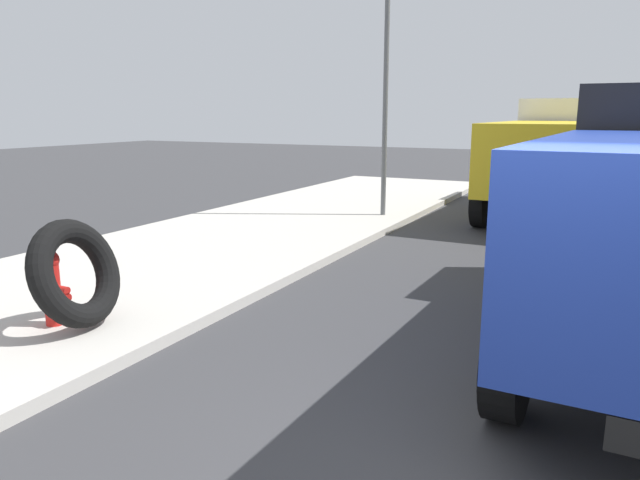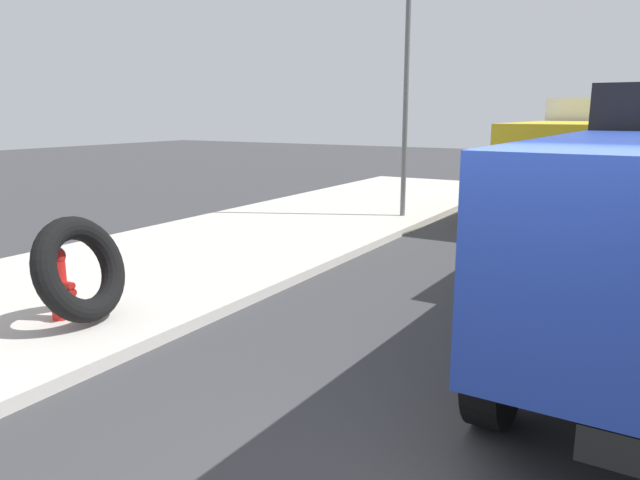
{
  "view_description": "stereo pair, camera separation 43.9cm",
  "coord_description": "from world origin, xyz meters",
  "views": [
    {
      "loc": [
        -3.78,
        -0.44,
        2.63
      ],
      "look_at": [
        2.46,
        2.71,
        1.12
      ],
      "focal_mm": 33.4,
      "sensor_mm": 36.0,
      "label": 1
    },
    {
      "loc": [
        -3.57,
        -0.82,
        2.63
      ],
      "look_at": [
        2.46,
        2.71,
        1.12
      ],
      "focal_mm": 33.4,
      "sensor_mm": 36.0,
      "label": 2
    }
  ],
  "objects": [
    {
      "name": "fire_hydrant",
      "position": [
        0.8,
        5.41,
        0.63
      ],
      "size": [
        0.23,
        0.53,
        0.91
      ],
      "color": "red",
      "rests_on": "sidewalk_curb"
    },
    {
      "name": "loose_tire",
      "position": [
        0.87,
        5.07,
        0.81
      ],
      "size": [
        1.38,
        0.86,
        1.32
      ],
      "primitive_type": "torus",
      "rotation": [
        1.24,
        0.0,
        0.13
      ],
      "color": "black",
      "rests_on": "sidewalk_curb"
    },
    {
      "name": "dump_truck_yellow",
      "position": [
        12.58,
        1.05,
        1.61
      ],
      "size": [
        7.07,
        2.97,
        3.0
      ],
      "color": "gold",
      "rests_on": "ground"
    },
    {
      "name": "street_light_pole",
      "position": [
        9.88,
        4.7,
        3.42
      ],
      "size": [
        0.12,
        0.12,
        6.54
      ],
      "primitive_type": "cylinder",
      "color": "#595B5E",
      "rests_on": "sidewalk_curb"
    }
  ]
}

